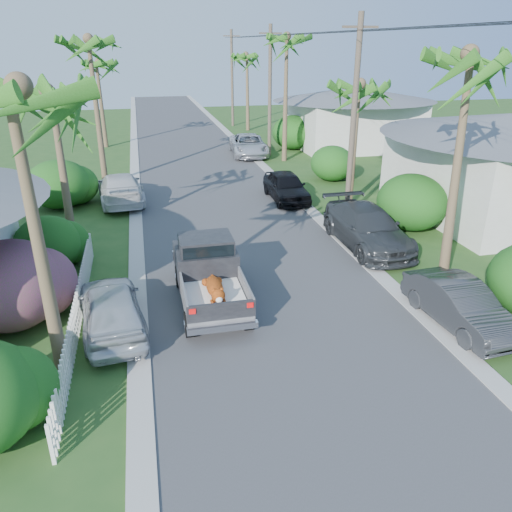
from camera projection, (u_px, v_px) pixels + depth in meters
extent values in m
plane|color=#274C1C|center=(336.00, 418.00, 11.25)|extent=(120.00, 120.00, 0.00)
cube|color=#38383A|center=(200.00, 168.00, 33.64)|extent=(8.00, 100.00, 0.02)
cube|color=#A5A39E|center=(135.00, 171.00, 32.75)|extent=(0.60, 100.00, 0.06)
cube|color=#A5A39E|center=(262.00, 165.00, 34.52)|extent=(0.60, 100.00, 0.06)
cylinder|color=black|center=(190.00, 324.00, 14.26)|extent=(0.28, 0.76, 0.76)
cylinder|color=black|center=(248.00, 317.00, 14.61)|extent=(0.28, 0.76, 0.76)
cylinder|color=black|center=(180.00, 276.00, 17.17)|extent=(0.28, 0.76, 0.76)
cylinder|color=black|center=(228.00, 272.00, 17.52)|extent=(0.28, 0.76, 0.76)
cube|color=gray|center=(215.00, 303.00, 14.92)|extent=(1.90, 2.40, 0.24)
cube|color=gray|center=(184.00, 295.00, 14.58)|extent=(0.06, 2.40, 0.55)
cube|color=gray|center=(245.00, 288.00, 14.96)|extent=(0.06, 2.40, 0.55)
cube|color=black|center=(221.00, 311.00, 13.73)|extent=(1.92, 0.08, 0.52)
cube|color=silver|center=(223.00, 328.00, 13.76)|extent=(1.98, 0.18, 0.18)
cube|color=red|center=(192.00, 311.00, 13.48)|extent=(0.18, 0.05, 0.14)
cube|color=red|center=(250.00, 305.00, 13.80)|extent=(0.18, 0.05, 0.14)
cube|color=black|center=(207.00, 265.00, 16.41)|extent=(1.94, 1.65, 1.10)
cube|color=black|center=(206.00, 245.00, 16.12)|extent=(1.70, 1.35, 0.55)
cube|color=black|center=(209.00, 253.00, 15.53)|extent=(1.60, 0.05, 0.45)
cube|color=black|center=(202.00, 255.00, 17.59)|extent=(1.94, 1.20, 0.80)
cube|color=white|center=(215.00, 297.00, 14.84)|extent=(1.70, 2.10, 0.16)
ellipsoid|color=#FF6015|center=(214.00, 286.00, 14.81)|extent=(0.48, 1.25, 0.43)
sphere|color=#FF6015|center=(218.00, 296.00, 14.11)|extent=(0.40, 0.40, 0.40)
ellipsoid|color=white|center=(215.00, 289.00, 14.85)|extent=(0.32, 0.86, 0.18)
imported|color=#2B2C30|center=(460.00, 305.00, 14.69)|extent=(1.71, 4.16, 1.34)
imported|color=#313437|center=(367.00, 228.00, 20.43)|extent=(2.34, 5.57, 1.61)
imported|color=black|center=(286.00, 187.00, 26.52)|extent=(1.78, 4.38, 1.49)
imported|color=silver|center=(249.00, 145.00, 37.17)|extent=(2.92, 5.63, 1.52)
imported|color=silver|center=(111.00, 308.00, 14.37)|extent=(2.27, 4.50, 1.47)
imported|color=silver|center=(120.00, 188.00, 26.08)|extent=(2.69, 5.50, 1.54)
cone|color=brown|center=(39.00, 249.00, 11.28)|extent=(0.36, 0.71, 7.01)
cone|color=brown|center=(63.00, 174.00, 19.38)|extent=(0.36, 0.61, 6.21)
cone|color=brown|center=(97.00, 116.00, 28.15)|extent=(0.36, 0.36, 8.00)
cone|color=brown|center=(101.00, 106.00, 39.10)|extent=(0.36, 0.75, 6.51)
cone|color=brown|center=(456.00, 176.00, 16.44)|extent=(0.36, 0.73, 7.51)
cone|color=brown|center=(354.00, 147.00, 24.86)|extent=(0.36, 0.54, 6.01)
cone|color=brown|center=(286.00, 101.00, 34.20)|extent=(0.36, 0.36, 8.20)
cone|color=brown|center=(247.00, 93.00, 47.09)|extent=(0.36, 0.63, 6.81)
ellipsoid|color=#AF1972|center=(11.00, 285.00, 14.51)|extent=(3.00, 3.30, 2.60)
ellipsoid|color=#1B4E16|center=(48.00, 244.00, 18.29)|extent=(2.40, 2.64, 2.00)
ellipsoid|color=#1B4E16|center=(58.00, 184.00, 25.26)|extent=(3.20, 3.52, 2.40)
ellipsoid|color=#1B4E16|center=(412.00, 202.00, 22.22)|extent=(3.00, 3.30, 2.50)
ellipsoid|color=#1B4E16|center=(332.00, 163.00, 30.30)|extent=(2.60, 2.86, 2.10)
ellipsoid|color=#1B4E16|center=(293.00, 132.00, 39.26)|extent=(3.20, 3.52, 2.60)
cube|color=white|center=(78.00, 310.00, 14.75)|extent=(0.10, 11.00, 1.00)
cube|color=silver|center=(501.00, 176.00, 23.92)|extent=(8.00, 9.00, 3.80)
cone|color=#595B60|center=(511.00, 125.00, 22.98)|extent=(6.48, 6.48, 1.00)
cube|color=silver|center=(352.00, 124.00, 40.09)|extent=(9.00, 8.00, 3.60)
cone|color=#595B60|center=(355.00, 94.00, 39.19)|extent=(6.48, 6.48, 1.00)
cylinder|color=brown|center=(353.00, 123.00, 22.28)|extent=(0.26, 0.26, 9.00)
cube|color=brown|center=(360.00, 27.00, 20.74)|extent=(1.60, 0.10, 0.10)
cylinder|color=brown|center=(270.00, 93.00, 35.72)|extent=(0.26, 0.26, 9.00)
cube|color=brown|center=(271.00, 33.00, 34.18)|extent=(1.60, 0.10, 0.10)
cylinder|color=brown|center=(232.00, 79.00, 49.16)|extent=(0.26, 0.26, 9.00)
cube|color=brown|center=(231.00, 36.00, 47.62)|extent=(1.60, 0.10, 0.10)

